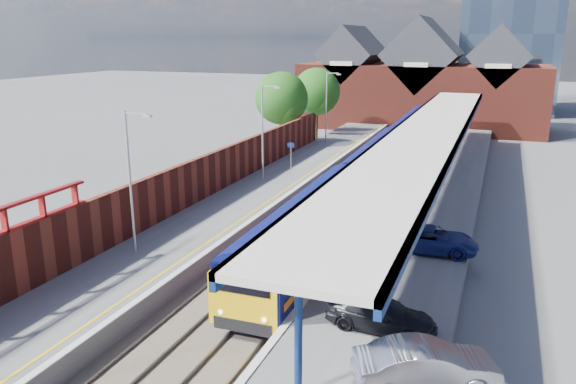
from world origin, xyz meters
name	(u,v)px	position (x,y,z in m)	size (l,w,h in m)	color
ground	(371,175)	(0.00, 30.00, 0.00)	(240.00, 240.00, 0.00)	#5B5B5E
ballast_bed	(338,207)	(0.00, 20.00, 0.03)	(6.00, 76.00, 0.06)	#473D33
rails	(339,206)	(0.00, 20.00, 0.12)	(4.51, 76.00, 0.14)	slate
left_platform	(265,193)	(-5.50, 20.00, 0.50)	(5.00, 76.00, 1.00)	#565659
right_platform	(428,210)	(6.00, 20.00, 0.50)	(6.00, 76.00, 1.00)	#565659
coping_left	(296,189)	(-3.15, 20.00, 1.02)	(0.30, 76.00, 0.05)	silver
coping_right	(385,198)	(3.15, 20.00, 1.02)	(0.30, 76.00, 0.05)	silver
yellow_line	(288,188)	(-3.75, 20.00, 1.01)	(0.14, 76.00, 0.01)	yellow
train	(399,143)	(1.49, 34.34, 2.12)	(3.01, 65.93, 3.45)	#0B1050
canopy	(429,132)	(5.48, 21.95, 5.25)	(4.50, 52.00, 4.48)	navy
lamp_post_b	(132,174)	(-6.36, 6.00, 4.99)	(1.48, 0.18, 7.00)	#A5A8AA
lamp_post_c	(264,126)	(-6.36, 22.00, 4.99)	(1.48, 0.18, 7.00)	#A5A8AA
lamp_post_d	(328,103)	(-6.36, 38.00, 4.99)	(1.48, 0.18, 7.00)	#A5A8AA
platform_sign	(291,153)	(-5.00, 24.00, 2.69)	(0.55, 0.08, 2.50)	#A5A8AA
brick_wall	(185,184)	(-8.10, 13.54, 2.45)	(0.35, 50.00, 3.86)	maroon
station_building	(422,85)	(0.00, 58.00, 5.45)	(30.00, 12.12, 13.78)	maroon
tree_near	(283,100)	(-10.35, 35.91, 5.35)	(5.20, 5.20, 8.10)	#382314
tree_far	(318,93)	(-9.35, 43.91, 5.35)	(5.20, 5.20, 8.10)	#382314
parked_car_silver	(427,366)	(8.50, -0.27, 1.72)	(1.53, 4.38, 1.44)	#A7A7AC
parked_car_dark	(381,314)	(6.49, 2.74, 1.59)	(1.64, 4.04, 1.17)	black
parked_car_blue	(430,239)	(7.17, 11.24, 1.64)	(2.14, 4.64, 1.29)	navy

